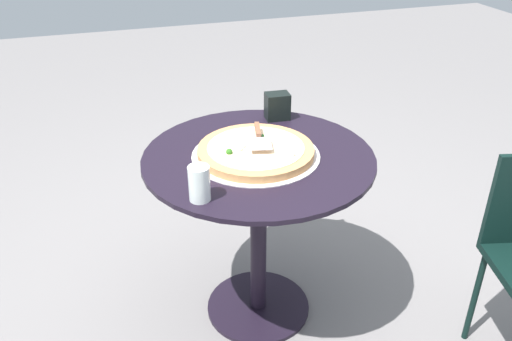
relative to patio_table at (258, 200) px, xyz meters
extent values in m
plane|color=slate|center=(0.00, 0.00, -0.56)|extent=(10.00, 10.00, 0.00)
cylinder|color=black|center=(0.00, 0.00, 0.19)|extent=(0.86, 0.86, 0.02)
cylinder|color=black|center=(0.00, 0.00, -0.18)|extent=(0.07, 0.07, 0.72)
cylinder|color=black|center=(0.00, 0.00, -0.55)|extent=(0.44, 0.44, 0.02)
cylinder|color=silver|center=(0.00, 0.01, 0.20)|extent=(0.47, 0.47, 0.00)
cylinder|color=tan|center=(0.00, 0.01, 0.22)|extent=(0.43, 0.43, 0.03)
cylinder|color=beige|center=(0.00, 0.01, 0.23)|extent=(0.36, 0.36, 0.00)
sphere|color=#ECE6CC|center=(-0.01, 0.07, 0.24)|extent=(0.02, 0.02, 0.02)
sphere|color=#E1F1C6|center=(0.01, 0.06, 0.24)|extent=(0.02, 0.02, 0.02)
sphere|color=#F2E0C7|center=(-0.11, -0.09, 0.24)|extent=(0.02, 0.02, 0.02)
sphere|color=#2C651C|center=(-0.02, 0.12, 0.24)|extent=(0.02, 0.02, 0.02)
sphere|color=#26632F|center=(0.07, -0.04, 0.24)|extent=(0.01, 0.01, 0.01)
cube|color=silver|center=(-0.02, 0.00, 0.25)|extent=(0.12, 0.10, 0.00)
cube|color=brown|center=(0.08, -0.02, 0.26)|extent=(0.11, 0.04, 0.02)
cylinder|color=white|center=(-0.23, 0.27, 0.26)|extent=(0.07, 0.07, 0.12)
cube|color=black|center=(0.30, -0.18, 0.25)|extent=(0.08, 0.10, 0.11)
cylinder|color=black|center=(-0.42, -0.76, -0.34)|extent=(0.02, 0.02, 0.44)
camera|label=1|loc=(-1.65, 0.54, 1.11)|focal=37.25mm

